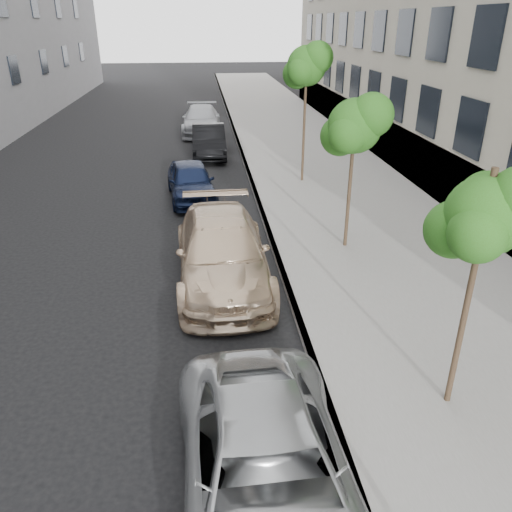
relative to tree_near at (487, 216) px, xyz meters
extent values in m
plane|color=black|center=(-3.23, -1.50, -3.47)|extent=(160.00, 160.00, 0.00)
cube|color=gray|center=(1.07, 22.50, -3.40)|extent=(6.40, 72.00, 0.14)
cube|color=#9E9B93|center=(-2.05, 22.50, -3.40)|extent=(0.15, 72.00, 0.14)
cylinder|color=#38281C|center=(-0.03, 0.00, -1.32)|extent=(0.10, 0.10, 4.04)
sphere|color=#2C5E18|center=(-0.03, 0.00, 0.00)|extent=(1.16, 1.16, 1.16)
sphere|color=#2C5E18|center=(-0.33, 0.25, -0.30)|extent=(0.87, 0.87, 0.87)
cylinder|color=#38281C|center=(-0.03, 6.50, -1.30)|extent=(0.10, 0.10, 4.07)
sphere|color=#2C5E18|center=(-0.03, 6.50, 0.04)|extent=(1.42, 1.42, 1.42)
sphere|color=#2C5E18|center=(0.32, 6.30, 0.34)|extent=(1.13, 1.13, 1.13)
sphere|color=#2C5E18|center=(-0.33, 6.75, -0.26)|extent=(1.06, 1.06, 1.06)
cylinder|color=#38281C|center=(-0.03, 13.00, -0.82)|extent=(0.10, 0.10, 5.03)
sphere|color=#2C5E18|center=(-0.03, 13.00, 1.00)|extent=(1.45, 1.45, 1.45)
sphere|color=#2C5E18|center=(0.32, 12.80, 1.30)|extent=(1.16, 1.16, 1.16)
sphere|color=#2C5E18|center=(-0.33, 13.25, 0.70)|extent=(1.09, 1.09, 1.09)
imported|color=#A4A7A9|center=(-3.33, -1.71, -2.79)|extent=(2.41, 4.99, 1.37)
imported|color=#CFB393|center=(-3.61, 5.01, -2.68)|extent=(2.35, 5.53, 1.59)
imported|color=#0F1833|center=(-4.45, 11.51, -2.80)|extent=(2.03, 4.12, 1.35)
imported|color=black|center=(-3.66, 17.98, -2.75)|extent=(1.55, 4.42, 1.45)
imported|color=#9C9EA3|center=(-3.96, 23.40, -2.72)|extent=(2.29, 5.30, 1.52)
camera|label=1|loc=(-3.97, -6.24, 2.51)|focal=35.00mm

